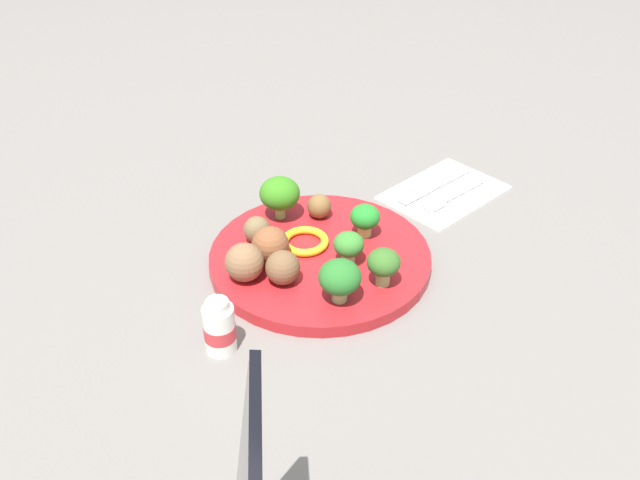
{
  "coord_description": "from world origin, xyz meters",
  "views": [
    {
      "loc": [
        0.53,
        0.51,
        0.55
      ],
      "look_at": [
        0.0,
        0.0,
        0.04
      ],
      "focal_mm": 40.52,
      "sensor_mm": 36.0,
      "label": 1
    }
  ],
  "objects_px": {
    "meatball_center": "(270,245)",
    "yogurt_bottle": "(219,328)",
    "broccoli_floret_far_rim": "(340,278)",
    "meatball_back_left": "(319,206)",
    "knife": "(432,186)",
    "napkin": "(444,192)",
    "meatball_near_rim": "(283,268)",
    "plate": "(320,258)",
    "broccoli_floret_near_rim": "(280,194)",
    "broccoli_floret_mid_left": "(365,218)",
    "meatball_back_right": "(257,230)",
    "broccoli_floret_front_right": "(349,245)",
    "broccoli_floret_front_left": "(384,264)",
    "pepper_ring_near_rim": "(307,240)",
    "fork": "(451,195)",
    "meatball_front_left": "(244,262)"
  },
  "relations": [
    {
      "from": "plate",
      "to": "yogurt_bottle",
      "type": "bearing_deg",
      "value": 8.96
    },
    {
      "from": "meatball_near_rim",
      "to": "yogurt_bottle",
      "type": "relative_size",
      "value": 0.62
    },
    {
      "from": "broccoli_floret_far_rim",
      "to": "meatball_back_left",
      "type": "distance_m",
      "value": 0.18
    },
    {
      "from": "plate",
      "to": "broccoli_floret_near_rim",
      "type": "height_order",
      "value": "broccoli_floret_near_rim"
    },
    {
      "from": "meatball_near_rim",
      "to": "meatball_back_left",
      "type": "xyz_separation_m",
      "value": [
        -0.13,
        -0.07,
        -0.0
      ]
    },
    {
      "from": "broccoli_floret_far_rim",
      "to": "broccoli_floret_mid_left",
      "type": "distance_m",
      "value": 0.14
    },
    {
      "from": "broccoli_floret_far_rim",
      "to": "meatball_center",
      "type": "xyz_separation_m",
      "value": [
        0.0,
        -0.11,
        -0.01
      ]
    },
    {
      "from": "broccoli_floret_front_right",
      "to": "pepper_ring_near_rim",
      "type": "bearing_deg",
      "value": -84.68
    },
    {
      "from": "meatball_back_left",
      "to": "fork",
      "type": "bearing_deg",
      "value": 153.53
    },
    {
      "from": "meatball_back_right",
      "to": "broccoli_floret_near_rim",
      "type": "bearing_deg",
      "value": -162.24
    },
    {
      "from": "broccoli_floret_mid_left",
      "to": "pepper_ring_near_rim",
      "type": "relative_size",
      "value": 0.72
    },
    {
      "from": "broccoli_floret_mid_left",
      "to": "yogurt_bottle",
      "type": "relative_size",
      "value": 0.65
    },
    {
      "from": "meatball_back_left",
      "to": "yogurt_bottle",
      "type": "height_order",
      "value": "yogurt_bottle"
    },
    {
      "from": "broccoli_floret_far_rim",
      "to": "pepper_ring_near_rim",
      "type": "xyz_separation_m",
      "value": [
        -0.05,
        -0.11,
        -0.03
      ]
    },
    {
      "from": "meatball_back_right",
      "to": "yogurt_bottle",
      "type": "height_order",
      "value": "yogurt_bottle"
    },
    {
      "from": "broccoli_floret_front_right",
      "to": "yogurt_bottle",
      "type": "height_order",
      "value": "yogurt_bottle"
    },
    {
      "from": "meatball_back_right",
      "to": "meatball_back_left",
      "type": "bearing_deg",
      "value": 169.59
    },
    {
      "from": "broccoli_floret_front_left",
      "to": "meatball_front_left",
      "type": "relative_size",
      "value": 1.02
    },
    {
      "from": "meatball_center",
      "to": "meatball_back_left",
      "type": "relative_size",
      "value": 1.43
    },
    {
      "from": "knife",
      "to": "yogurt_bottle",
      "type": "relative_size",
      "value": 2.17
    },
    {
      "from": "broccoli_floret_front_right",
      "to": "meatball_front_left",
      "type": "relative_size",
      "value": 0.91
    },
    {
      "from": "broccoli_floret_mid_left",
      "to": "meatball_center",
      "type": "xyz_separation_m",
      "value": [
        0.12,
        -0.05,
        -0.0
      ]
    },
    {
      "from": "fork",
      "to": "napkin",
      "type": "bearing_deg",
      "value": -116.68
    },
    {
      "from": "broccoli_floret_near_rim",
      "to": "meatball_back_left",
      "type": "relative_size",
      "value": 1.81
    },
    {
      "from": "broccoli_floret_mid_left",
      "to": "meatball_front_left",
      "type": "xyz_separation_m",
      "value": [
        0.17,
        -0.04,
        -0.0
      ]
    },
    {
      "from": "meatball_center",
      "to": "yogurt_bottle",
      "type": "height_order",
      "value": "yogurt_bottle"
    },
    {
      "from": "meatball_center",
      "to": "yogurt_bottle",
      "type": "xyz_separation_m",
      "value": [
        0.13,
        0.06,
        -0.01
      ]
    },
    {
      "from": "meatball_back_left",
      "to": "meatball_front_left",
      "type": "distance_m",
      "value": 0.16
    },
    {
      "from": "broccoli_floret_mid_left",
      "to": "plate",
      "type": "bearing_deg",
      "value": -11.58
    },
    {
      "from": "meatball_front_left",
      "to": "pepper_ring_near_rim",
      "type": "distance_m",
      "value": 0.1
    },
    {
      "from": "plate",
      "to": "meatball_back_right",
      "type": "relative_size",
      "value": 8.03
    },
    {
      "from": "plate",
      "to": "broccoli_floret_mid_left",
      "type": "distance_m",
      "value": 0.08
    },
    {
      "from": "napkin",
      "to": "meatball_near_rim",
      "type": "bearing_deg",
      "value": -0.99
    },
    {
      "from": "meatball_center",
      "to": "meatball_near_rim",
      "type": "bearing_deg",
      "value": 65.51
    },
    {
      "from": "meatball_near_rim",
      "to": "meatball_center",
      "type": "relative_size",
      "value": 0.89
    },
    {
      "from": "broccoli_floret_front_left",
      "to": "broccoli_floret_mid_left",
      "type": "height_order",
      "value": "broccoli_floret_front_left"
    },
    {
      "from": "broccoli_floret_far_rim",
      "to": "meatball_near_rim",
      "type": "bearing_deg",
      "value": -73.42
    },
    {
      "from": "meatball_back_right",
      "to": "fork",
      "type": "xyz_separation_m",
      "value": [
        -0.28,
        0.11,
        -0.03
      ]
    },
    {
      "from": "meatball_near_rim",
      "to": "fork",
      "type": "distance_m",
      "value": 0.31
    },
    {
      "from": "broccoli_floret_front_left",
      "to": "knife",
      "type": "distance_m",
      "value": 0.26
    },
    {
      "from": "broccoli_floret_far_rim",
      "to": "knife",
      "type": "height_order",
      "value": "broccoli_floret_far_rim"
    },
    {
      "from": "broccoli_floret_front_left",
      "to": "pepper_ring_near_rim",
      "type": "distance_m",
      "value": 0.13
    },
    {
      "from": "meatball_near_rim",
      "to": "broccoli_floret_front_left",
      "type": "bearing_deg",
      "value": 131.58
    },
    {
      "from": "broccoli_floret_far_rim",
      "to": "broccoli_floret_front_right",
      "type": "height_order",
      "value": "broccoli_floret_far_rim"
    },
    {
      "from": "meatball_center",
      "to": "napkin",
      "type": "relative_size",
      "value": 0.28
    },
    {
      "from": "pepper_ring_near_rim",
      "to": "napkin",
      "type": "bearing_deg",
      "value": 170.68
    },
    {
      "from": "broccoli_floret_front_right",
      "to": "fork",
      "type": "relative_size",
      "value": 0.35
    },
    {
      "from": "broccoli_floret_near_rim",
      "to": "broccoli_floret_front_right",
      "type": "height_order",
      "value": "broccoli_floret_near_rim"
    },
    {
      "from": "plate",
      "to": "meatball_center",
      "type": "bearing_deg",
      "value": -32.02
    },
    {
      "from": "meatball_near_rim",
      "to": "meatball_back_left",
      "type": "distance_m",
      "value": 0.15
    }
  ]
}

